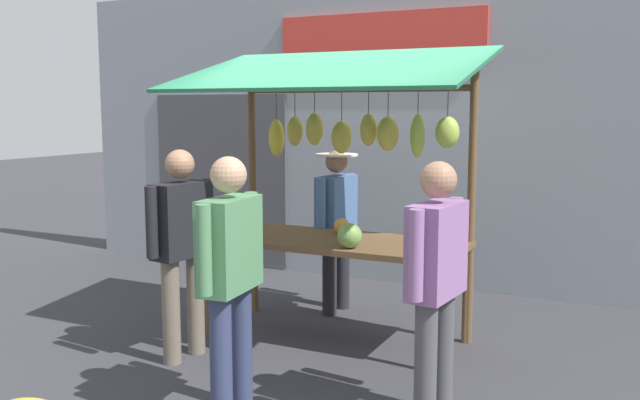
% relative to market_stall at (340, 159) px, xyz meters
% --- Properties ---
extents(ground_plane, '(40.00, 40.00, 0.00)m').
position_rel_market_stall_xyz_m(ground_plane, '(0.01, 0.05, -1.56)').
color(ground_plane, '#38383D').
extents(street_backdrop, '(9.00, 0.30, 3.40)m').
position_rel_market_stall_xyz_m(street_backdrop, '(0.07, -2.14, 0.14)').
color(street_backdrop, '#8C939E').
rests_on(street_backdrop, ground).
extents(market_stall, '(2.50, 1.46, 2.50)m').
position_rel_market_stall_xyz_m(market_stall, '(0.00, 0.00, 0.00)').
color(market_stall, brown).
rests_on(market_stall, ground).
extents(vendor_with_sunhat, '(0.41, 0.68, 1.58)m').
position_rel_market_stall_xyz_m(vendor_with_sunhat, '(0.35, -0.70, -0.63)').
color(vendor_with_sunhat, '#232328').
rests_on(vendor_with_sunhat, ground).
extents(shopper_in_grey_tee, '(0.26, 0.71, 1.69)m').
position_rel_market_stall_xyz_m(shopper_in_grey_tee, '(-0.02, 1.73, -0.58)').
color(shopper_in_grey_tee, navy).
rests_on(shopper_in_grey_tee, ground).
extents(shopper_with_ponytail, '(0.28, 0.70, 1.67)m').
position_rel_market_stall_xyz_m(shopper_with_ponytail, '(0.90, 1.00, -0.59)').
color(shopper_with_ponytail, '#726656').
rests_on(shopper_with_ponytail, ground).
extents(shopper_in_striped_shirt, '(0.27, 0.71, 1.67)m').
position_rel_market_stall_xyz_m(shopper_in_striped_shirt, '(-1.22, 1.26, -0.59)').
color(shopper_in_striped_shirt, '#4C4C51').
rests_on(shopper_in_striped_shirt, ground).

